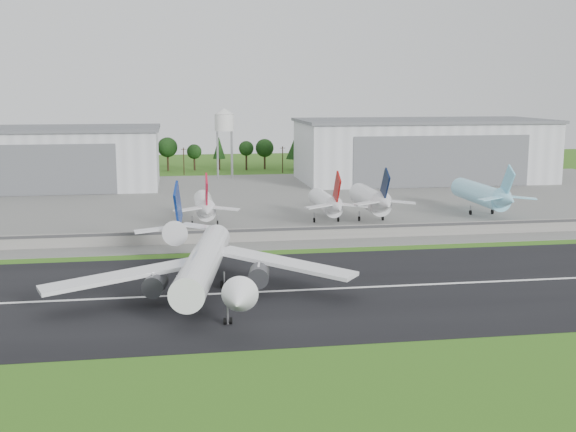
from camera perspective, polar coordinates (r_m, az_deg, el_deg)
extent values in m
plane|color=#385D16|center=(128.17, 3.32, -7.05)|extent=(600.00, 600.00, 0.00)
cube|color=black|center=(137.53, 2.42, -5.83)|extent=(320.00, 60.00, 0.10)
cube|color=white|center=(137.52, 2.42, -5.80)|extent=(220.00, 1.00, 0.02)
cube|color=slate|center=(243.98, -2.71, 1.18)|extent=(320.00, 150.00, 0.10)
cube|color=gray|center=(180.22, -0.42, -1.44)|extent=(240.00, 0.50, 3.50)
cube|color=#38383A|center=(179.68, -0.40, -1.06)|extent=(240.00, 0.12, 0.70)
cube|color=silver|center=(290.80, -19.67, 4.22)|extent=(95.00, 42.00, 22.00)
cube|color=#595B60|center=(289.96, -19.81, 6.50)|extent=(97.00, 44.00, 1.20)
cube|color=#595B60|center=(270.31, -20.46, 3.39)|extent=(66.50, 0.30, 18.04)
cube|color=silver|center=(303.25, 10.57, 5.04)|extent=(100.00, 45.00, 24.00)
cube|color=#595B60|center=(302.44, 10.65, 7.42)|extent=(102.00, 47.00, 1.20)
cube|color=#595B60|center=(282.28, 12.10, 4.23)|extent=(70.00, 0.30, 19.68)
cylinder|color=#99999E|center=(303.42, -5.55, 4.79)|extent=(0.50, 0.50, 20.00)
cylinder|color=#99999E|center=(309.81, -4.50, 4.91)|extent=(0.50, 0.50, 20.00)
cylinder|color=silver|center=(305.68, -5.06, 7.37)|extent=(8.00, 8.00, 7.00)
cone|color=silver|center=(305.50, -5.07, 8.25)|extent=(8.40, 8.40, 2.40)
cylinder|color=white|center=(133.46, -6.67, -3.65)|extent=(12.99, 44.35, 5.80)
cone|color=white|center=(109.94, -3.94, -6.61)|extent=(6.71, 6.88, 5.80)
cone|color=white|center=(158.65, -8.67, -1.06)|extent=(6.92, 9.79, 5.51)
cube|color=navy|center=(157.23, -8.69, 0.80)|extent=(2.07, 9.49, 11.13)
cube|color=white|center=(135.55, -0.26, -3.72)|extent=(25.54, 21.40, 2.65)
cylinder|color=#333338|center=(132.98, -2.31, -4.71)|extent=(4.66, 6.05, 3.80)
cube|color=white|center=(159.00, -6.87, -0.84)|extent=(9.46, 7.00, 0.98)
cube|color=white|center=(129.58, -13.00, -4.63)|extent=(28.28, 14.09, 2.65)
cylinder|color=#333338|center=(129.15, -10.46, -5.32)|extent=(4.66, 6.05, 3.80)
cube|color=white|center=(157.33, -10.43, -1.05)|extent=(9.38, 4.49, 0.98)
cube|color=#99999E|center=(130.82, -6.26, -5.97)|extent=(14.82, 31.24, 3.20)
cylinder|color=black|center=(136.86, -8.74, -5.67)|extent=(0.64, 1.55, 1.50)
cylinder|color=silver|center=(202.32, -6.63, 0.88)|extent=(5.21, 24.00, 5.21)
cone|color=silver|center=(186.88, -6.43, 0.43)|extent=(4.95, 7.00, 4.95)
cube|color=#AA0D27|center=(186.63, -6.46, 1.91)|extent=(0.45, 8.59, 10.02)
cylinder|color=#99999E|center=(200.93, -7.58, -0.40)|extent=(0.32, 0.32, 3.00)
cylinder|color=#99999E|center=(201.22, -5.59, -0.34)|extent=(0.32, 0.32, 3.00)
cylinder|color=black|center=(201.06, -7.58, -0.59)|extent=(0.40, 1.40, 1.40)
cylinder|color=silver|center=(206.59, 2.93, 1.10)|extent=(5.08, 24.00, 5.08)
cone|color=silver|center=(191.50, 3.90, 0.68)|extent=(4.83, 7.00, 4.83)
cube|color=maroon|center=(191.26, 3.88, 2.13)|extent=(0.45, 8.59, 10.02)
cylinder|color=#99999E|center=(204.64, 2.08, -0.12)|extent=(0.32, 0.32, 3.00)
cylinder|color=#99999E|center=(206.09, 3.99, -0.07)|extent=(0.32, 0.32, 3.00)
cylinder|color=black|center=(204.76, 2.08, -0.32)|extent=(0.40, 1.40, 1.40)
cylinder|color=silver|center=(209.61, 6.45, 1.34)|extent=(6.25, 24.00, 6.25)
cone|color=silver|center=(194.75, 7.67, 0.95)|extent=(5.93, 7.00, 5.93)
cube|color=black|center=(194.52, 7.66, 2.37)|extent=(0.45, 8.59, 10.02)
cylinder|color=#99999E|center=(207.55, 5.64, -0.02)|extent=(0.32, 0.32, 3.00)
cylinder|color=#99999E|center=(209.42, 7.50, 0.03)|extent=(0.32, 0.32, 3.00)
cylinder|color=black|center=(207.67, 5.64, -0.21)|extent=(0.40, 1.40, 1.40)
cylinder|color=#93E1FE|center=(226.34, 14.89, 1.71)|extent=(6.27, 30.00, 6.27)
cone|color=#93E1FE|center=(209.62, 16.94, 1.25)|extent=(5.96, 7.00, 5.96)
cube|color=#6EC2E2|center=(209.42, 16.95, 2.57)|extent=(0.45, 8.59, 10.02)
cylinder|color=#99999E|center=(223.83, 14.23, 0.45)|extent=(0.32, 0.32, 3.00)
cylinder|color=#99999E|center=(226.68, 15.85, 0.50)|extent=(0.32, 0.32, 3.00)
cylinder|color=black|center=(223.95, 14.22, 0.28)|extent=(0.40, 1.40, 1.40)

